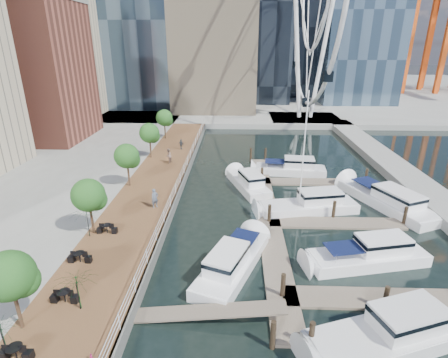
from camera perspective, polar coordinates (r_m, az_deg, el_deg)
ground at (r=25.26m, az=1.87°, el=-15.72°), size 520.00×520.00×0.00m
boardwalk at (r=39.15m, az=-11.30°, el=-1.21°), size 6.00×60.00×1.00m
seawall at (r=38.58m, az=-6.96°, el=-1.29°), size 0.25×60.00×1.00m
land_far at (r=123.06m, az=2.12°, el=14.39°), size 200.00×114.00×1.00m
breakwater at (r=47.26m, az=27.05°, el=0.74°), size 4.00×60.00×1.00m
pier at (r=74.99m, az=12.99°, el=9.43°), size 14.00×12.00×1.00m
railing at (r=38.22m, az=-7.18°, el=0.14°), size 0.10×60.00×1.05m
floating_docks at (r=34.50m, az=15.36°, el=-4.77°), size 16.00×34.00×2.60m
street_trees at (r=37.62m, az=-15.61°, el=3.62°), size 2.60×42.60×4.60m
cafe_tables at (r=25.06m, az=-23.47°, el=-14.22°), size 2.50×13.70×0.74m
yacht_foreground at (r=28.60m, az=22.23°, el=-12.61°), size 9.90×4.49×2.15m
pedestrian_near at (r=32.72m, az=-11.23°, el=-3.10°), size 0.80×0.75×1.84m
pedestrian_mid at (r=44.75m, az=-9.05°, el=3.77°), size 0.91×1.06×1.87m
pedestrian_far at (r=50.49m, az=-7.01°, el=5.65°), size 0.93×0.74×1.47m
moored_yachts at (r=34.09m, az=13.97°, el=-5.88°), size 22.01×31.28×11.50m
cafe_seating at (r=24.44m, az=-24.13°, el=-13.15°), size 5.94×14.40×2.37m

